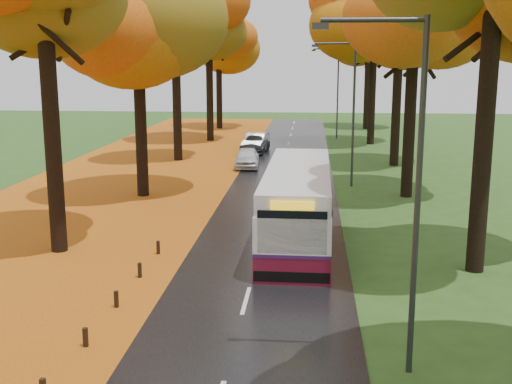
# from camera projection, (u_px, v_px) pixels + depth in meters

# --- Properties ---
(road) EXTENTS (6.50, 90.00, 0.04)m
(road) POSITION_uv_depth(u_px,v_px,m) (272.00, 204.00, 31.79)
(road) COLOR black
(road) RESTS_ON ground
(centre_line) EXTENTS (0.12, 90.00, 0.01)m
(centre_line) POSITION_uv_depth(u_px,v_px,m) (272.00, 204.00, 31.78)
(centre_line) COLOR silver
(centre_line) RESTS_ON road
(leaf_verge) EXTENTS (12.00, 90.00, 0.02)m
(leaf_verge) POSITION_uv_depth(u_px,v_px,m) (95.00, 201.00, 32.53)
(leaf_verge) COLOR #83380B
(leaf_verge) RESTS_ON ground
(leaf_drift) EXTENTS (0.90, 90.00, 0.01)m
(leaf_drift) POSITION_uv_depth(u_px,v_px,m) (211.00, 202.00, 32.04)
(leaf_drift) COLOR #CA6E14
(leaf_drift) RESTS_ON road
(trees_left) EXTENTS (9.20, 74.00, 13.88)m
(trees_left) POSITION_uv_depth(u_px,v_px,m) (134.00, 9.00, 32.44)
(trees_left) COLOR black
(trees_left) RESTS_ON ground
(trees_right) EXTENTS (9.30, 74.20, 13.96)m
(trees_right) POSITION_uv_depth(u_px,v_px,m) (423.00, 4.00, 31.08)
(trees_right) COLOR black
(trees_right) RESTS_ON ground
(streetlamp_near) EXTENTS (2.45, 0.18, 8.00)m
(streetlamp_near) POSITION_uv_depth(u_px,v_px,m) (407.00, 171.00, 13.92)
(streetlamp_near) COLOR #333538
(streetlamp_near) RESTS_ON ground
(streetlamp_mid) EXTENTS (2.45, 0.18, 8.00)m
(streetlamp_mid) POSITION_uv_depth(u_px,v_px,m) (349.00, 102.00, 35.37)
(streetlamp_mid) COLOR #333538
(streetlamp_mid) RESTS_ON ground
(streetlamp_far) EXTENTS (2.45, 0.18, 8.00)m
(streetlamp_far) POSITION_uv_depth(u_px,v_px,m) (335.00, 86.00, 56.83)
(streetlamp_far) COLOR #333538
(streetlamp_far) RESTS_ON ground
(bus) EXTENTS (2.64, 10.97, 2.88)m
(bus) POSITION_uv_depth(u_px,v_px,m) (298.00, 202.00, 25.34)
(bus) COLOR #5B0E20
(bus) RESTS_ON road
(car_white) EXTENTS (1.75, 3.89, 1.30)m
(car_white) POSITION_uv_depth(u_px,v_px,m) (247.00, 158.00, 42.18)
(car_white) COLOR silver
(car_white) RESTS_ON road
(car_silver) EXTENTS (1.96, 4.43, 1.41)m
(car_silver) POSITION_uv_depth(u_px,v_px,m) (256.00, 142.00, 49.43)
(car_silver) COLOR gray
(car_silver) RESTS_ON road
(car_dark) EXTENTS (2.22, 4.63, 1.30)m
(car_dark) POSITION_uv_depth(u_px,v_px,m) (255.00, 144.00, 49.00)
(car_dark) COLOR black
(car_dark) RESTS_ON road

